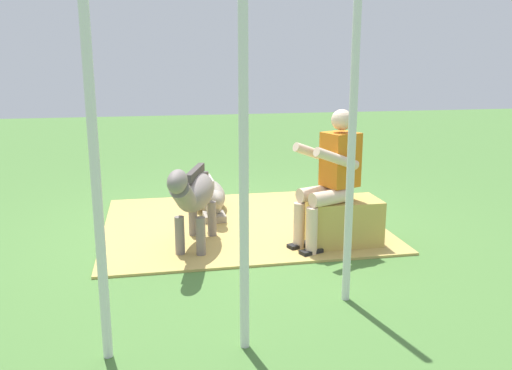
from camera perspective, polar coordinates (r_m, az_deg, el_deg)
ground_plane at (r=5.82m, az=-2.12°, el=-4.91°), size 24.00×24.00×0.00m
hay_patch at (r=6.04m, az=-1.57°, el=-4.10°), size 2.99×2.54×0.02m
hay_bale at (r=5.40m, az=9.18°, el=-3.92°), size 0.71×0.44×0.47m
person_seated at (r=5.19m, az=7.91°, el=1.23°), size 0.72×0.56×1.35m
pony_standing at (r=5.15m, az=-6.61°, el=-1.00°), size 0.60×1.31×0.92m
pony_lying at (r=6.51m, az=-4.99°, el=-1.21°), size 0.42×1.34×0.42m
soda_bottle at (r=5.83m, az=12.19°, el=-3.69°), size 0.07×0.07×0.29m
tent_pole_left at (r=3.97m, az=10.08°, el=3.53°), size 0.06×0.06×2.32m
tent_pole_right at (r=3.24m, az=-16.63°, el=0.95°), size 0.06×0.06×2.32m
tent_pole_mid at (r=3.22m, az=-1.30°, el=1.46°), size 0.06×0.06×2.32m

